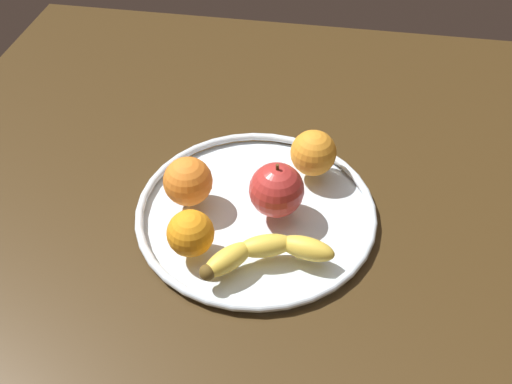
# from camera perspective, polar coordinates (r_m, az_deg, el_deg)

# --- Properties ---
(ground_plane) EXTENTS (1.16, 1.16, 0.04)m
(ground_plane) POSITION_cam_1_polar(r_m,az_deg,el_deg) (0.84, -0.00, -3.30)
(ground_plane) COLOR #3B2913
(fruit_bowl) EXTENTS (0.35, 0.35, 0.02)m
(fruit_bowl) POSITION_cam_1_polar(r_m,az_deg,el_deg) (0.82, -0.00, -1.94)
(fruit_bowl) COLOR silver
(fruit_bowl) RESTS_ON ground_plane
(banana) EXTENTS (0.17, 0.10, 0.03)m
(banana) POSITION_cam_1_polar(r_m,az_deg,el_deg) (0.74, 0.90, -6.05)
(banana) COLOR yellow
(banana) RESTS_ON fruit_bowl
(apple) EXTENTS (0.08, 0.08, 0.09)m
(apple) POSITION_cam_1_polar(r_m,az_deg,el_deg) (0.78, 2.09, 0.28)
(apple) COLOR #B52F2B
(apple) RESTS_ON fruit_bowl
(orange_back_left) EXTENTS (0.06, 0.06, 0.06)m
(orange_back_left) POSITION_cam_1_polar(r_m,az_deg,el_deg) (0.74, -6.60, -4.15)
(orange_back_left) COLOR orange
(orange_back_left) RESTS_ON fruit_bowl
(orange_back_right) EXTENTS (0.07, 0.07, 0.07)m
(orange_back_right) POSITION_cam_1_polar(r_m,az_deg,el_deg) (0.81, -6.88, 1.03)
(orange_back_right) COLOR orange
(orange_back_right) RESTS_ON fruit_bowl
(orange_center) EXTENTS (0.07, 0.07, 0.07)m
(orange_center) POSITION_cam_1_polar(r_m,az_deg,el_deg) (0.85, 5.80, 3.94)
(orange_center) COLOR orange
(orange_center) RESTS_ON fruit_bowl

